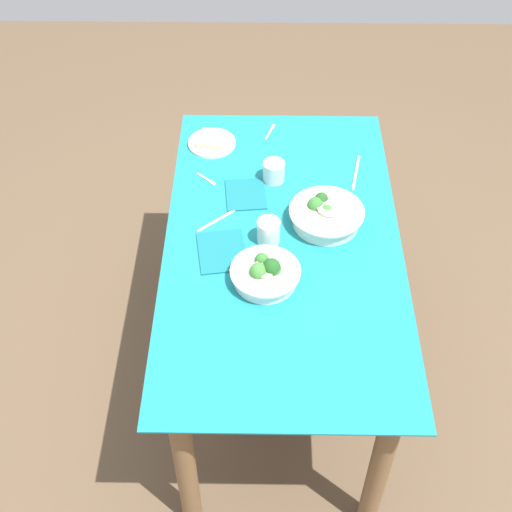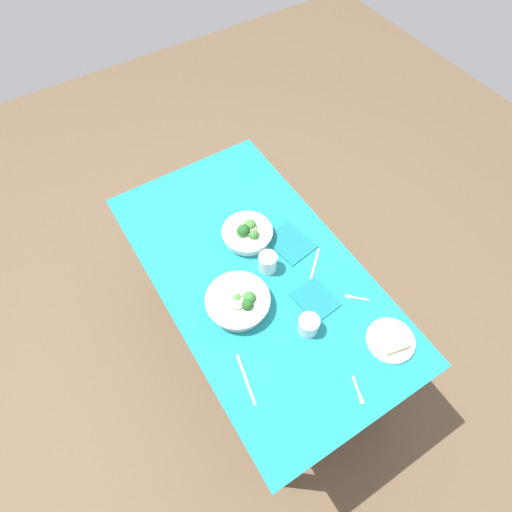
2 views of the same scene
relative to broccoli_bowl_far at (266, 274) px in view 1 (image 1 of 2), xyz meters
name	(u,v)px [view 1 (image 1 of 2)]	position (x,y,z in m)	size (l,w,h in m)	color
ground_plane	(278,368)	(0.19, -0.06, -0.80)	(6.00, 6.00, 0.00)	brown
dining_table	(282,266)	(0.19, -0.06, -0.16)	(1.48, 0.82, 0.77)	#197A84
broccoli_bowl_far	(266,274)	(0.00, 0.00, 0.00)	(0.23, 0.23, 0.10)	white
broccoli_bowl_near	(326,215)	(0.28, -0.21, 0.00)	(0.26, 0.26, 0.10)	silver
bread_side_plate	(212,142)	(0.73, 0.22, -0.02)	(0.19, 0.19, 0.04)	silver
water_glass_center	(269,231)	(0.19, -0.01, 0.01)	(0.08, 0.08, 0.09)	silver
water_glass_side	(274,171)	(0.51, -0.03, 0.00)	(0.08, 0.08, 0.08)	silver
fork_by_far_bowl	(207,180)	(0.51, 0.22, -0.03)	(0.07, 0.08, 0.00)	#B7B7BC
fork_by_near_bowl	(270,131)	(0.81, -0.02, -0.03)	(0.10, 0.04, 0.00)	#B7B7BC
table_knife_left	(356,173)	(0.56, -0.34, -0.03)	(0.21, 0.01, 0.00)	#B7B7BC
table_knife_right	(221,218)	(0.29, 0.16, -0.03)	(0.21, 0.01, 0.00)	#B7B7BC
napkin_folded_upper	(246,194)	(0.42, 0.07, -0.03)	(0.17, 0.15, 0.01)	#156870
napkin_folded_lower	(222,251)	(0.13, 0.15, -0.03)	(0.20, 0.16, 0.01)	#156870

